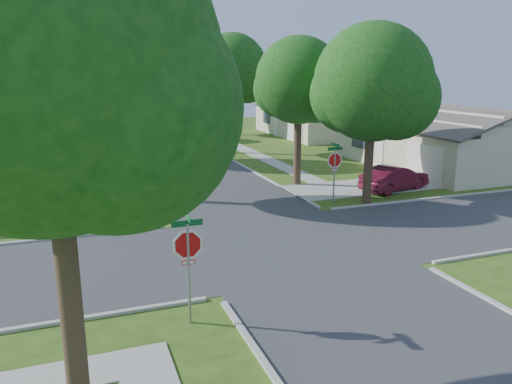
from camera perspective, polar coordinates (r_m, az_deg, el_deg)
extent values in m
plane|color=#304914|center=(19.05, 3.21, -5.96)|extent=(100.00, 100.00, 0.00)
cube|color=#333335|center=(19.05, 3.21, -5.95)|extent=(7.00, 100.00, 0.02)
cube|color=#9E9B91|center=(44.92, -2.87, 5.57)|extent=(1.20, 40.00, 0.04)
cube|color=#9E9B91|center=(42.92, -18.64, 4.48)|extent=(1.20, 40.00, 0.04)
cube|color=#9E9B91|center=(28.68, 12.09, 0.57)|extent=(8.80, 3.60, 0.05)
cube|color=gray|center=(13.02, -7.69, -9.32)|extent=(0.06, 0.06, 2.70)
cylinder|color=white|center=(12.73, -7.80, -6.01)|extent=(1.05, 0.02, 1.05)
cylinder|color=red|center=(12.73, -7.80, -6.01)|extent=(0.90, 0.03, 0.90)
cube|color=red|center=(12.90, -7.73, -7.97)|extent=(0.34, 0.03, 0.12)
cube|color=white|center=(12.90, -7.73, -7.97)|extent=(0.30, 0.03, 0.08)
cube|color=#0C5426|center=(12.55, -7.89, -3.56)|extent=(0.80, 0.02, 0.16)
cube|color=#0C5426|center=(12.50, -7.91, -2.77)|extent=(0.02, 0.80, 0.16)
cube|color=gray|center=(24.78, 8.92, 1.79)|extent=(0.06, 0.06, 2.70)
cylinder|color=white|center=(24.62, 8.98, 3.61)|extent=(1.05, 0.02, 1.05)
cylinder|color=red|center=(24.62, 8.98, 3.61)|extent=(0.90, 0.03, 0.90)
cube|color=red|center=(24.71, 8.94, 2.53)|extent=(0.34, 0.03, 0.12)
cube|color=white|center=(24.71, 8.94, 2.53)|extent=(0.30, 0.03, 0.08)
cube|color=#0C5426|center=(24.53, 9.03, 4.92)|extent=(0.80, 0.02, 0.16)
cube|color=#0C5426|center=(24.50, 9.05, 5.33)|extent=(0.02, 0.80, 0.16)
cylinder|color=#38281C|center=(28.43, 4.75, 4.73)|extent=(0.44, 0.44, 3.95)
sphere|color=#104210|center=(28.08, 4.91, 12.62)|extent=(4.80, 4.80, 4.80)
sphere|color=#104210|center=(28.04, 6.90, 11.34)|extent=(3.46, 3.46, 3.46)
sphere|color=#104210|center=(28.34, 3.02, 11.69)|extent=(3.26, 3.26, 3.26)
cylinder|color=#38281C|center=(39.51, -2.66, 7.56)|extent=(0.44, 0.44, 4.30)
sphere|color=#104210|center=(39.27, -2.73, 13.90)|extent=(5.40, 5.40, 5.40)
sphere|color=#104210|center=(39.06, -1.12, 12.93)|extent=(3.89, 3.89, 3.89)
sphere|color=#104210|center=(39.68, -4.17, 13.10)|extent=(3.67, 3.67, 3.67)
cylinder|color=#38281C|center=(51.99, -7.07, 8.92)|extent=(0.44, 0.44, 4.20)
sphere|color=#104210|center=(51.81, -7.21, 13.46)|extent=(5.00, 5.00, 5.00)
sphere|color=#104210|center=(51.54, -6.09, 12.80)|extent=(3.60, 3.60, 3.60)
sphere|color=#104210|center=(52.26, -8.17, 12.89)|extent=(3.40, 3.40, 3.40)
cylinder|color=#38281C|center=(25.91, -14.49, 3.78)|extent=(0.44, 0.44, 4.25)
sphere|color=#104210|center=(25.55, -15.08, 13.20)|extent=(5.20, 5.20, 5.20)
sphere|color=#104210|center=(25.15, -12.76, 11.84)|extent=(3.74, 3.74, 3.74)
sphere|color=#104210|center=(26.14, -16.88, 11.94)|extent=(3.54, 3.54, 3.54)
cylinder|color=#38281C|center=(37.74, -16.48, 6.83)|extent=(0.44, 0.44, 4.44)
sphere|color=#104210|center=(37.51, -16.96, 13.72)|extent=(5.60, 5.60, 5.60)
sphere|color=#104210|center=(37.03, -15.28, 12.75)|extent=(4.03, 4.03, 4.03)
sphere|color=#104210|center=(38.16, -18.26, 12.78)|extent=(3.81, 3.81, 3.81)
cylinder|color=#38281C|center=(50.69, -17.56, 8.09)|extent=(0.44, 0.44, 3.90)
sphere|color=#104210|center=(50.49, -17.88, 12.36)|extent=(4.60, 4.60, 4.60)
sphere|color=#104210|center=(50.09, -16.86, 11.77)|extent=(3.31, 3.31, 3.31)
sphere|color=#104210|center=(51.05, -18.66, 11.80)|extent=(3.13, 3.13, 3.13)
cylinder|color=#38281C|center=(10.41, -20.40, -12.22)|extent=(0.44, 0.44, 4.04)
sphere|color=#104210|center=(9.43, -22.75, 13.46)|extent=(6.00, 6.00, 6.00)
sphere|color=#104210|center=(8.88, -15.58, 9.19)|extent=(4.32, 4.32, 4.32)
cylinder|color=#38281C|center=(25.09, 12.71, 2.75)|extent=(0.44, 0.44, 3.54)
sphere|color=#104210|center=(24.66, 13.22, 12.11)|extent=(5.60, 5.60, 5.60)
sphere|color=#104210|center=(24.78, 15.77, 10.34)|extent=(4.03, 4.03, 4.03)
sphere|color=#104210|center=(24.83, 10.59, 10.95)|extent=(3.81, 3.81, 3.81)
cube|color=#C0B898|center=(36.27, 19.82, 5.01)|extent=(8.00, 13.00, 2.80)
cube|color=#44403A|center=(37.37, 22.46, 8.19)|extent=(4.42, 13.60, 1.56)
cube|color=#44403A|center=(34.79, 17.54, 8.25)|extent=(4.42, 13.60, 1.56)
cube|color=silver|center=(30.81, 18.62, 3.10)|extent=(0.06, 3.20, 2.20)
cube|color=silver|center=(34.43, 13.90, 4.31)|extent=(0.06, 0.90, 2.00)
cube|color=#1E2633|center=(36.50, 11.67, 5.83)|extent=(0.06, 1.80, 1.10)
cube|color=#C0B898|center=(51.26, 6.80, 8.07)|extent=(8.00, 13.00, 2.80)
cube|color=#44403A|center=(52.03, 8.86, 10.35)|extent=(4.42, 13.60, 1.56)
cube|color=#44403A|center=(50.22, 4.80, 10.35)|extent=(4.42, 13.60, 1.56)
cube|color=silver|center=(46.05, 4.50, 7.11)|extent=(0.06, 3.20, 2.20)
cube|color=silver|center=(50.20, 2.31, 7.58)|extent=(0.06, 0.90, 2.00)
cube|color=#1E2633|center=(52.54, 1.22, 8.46)|extent=(0.06, 1.80, 1.10)
cube|color=silver|center=(45.10, -26.34, 5.58)|extent=(0.06, 3.20, 2.20)
cube|color=silver|center=(49.60, -25.83, 6.14)|extent=(0.06, 0.90, 2.00)
cube|color=#1E2633|center=(52.12, -25.65, 7.08)|extent=(0.06, 1.80, 1.10)
imported|color=maroon|center=(28.22, 15.54, 1.55)|extent=(4.44, 2.51, 1.38)
imported|color=black|center=(39.39, -7.79, 5.29)|extent=(2.01, 4.21, 1.39)
imported|color=black|center=(55.37, -14.07, 7.38)|extent=(2.39, 4.62, 1.28)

